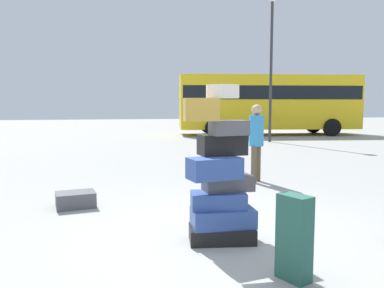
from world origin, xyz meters
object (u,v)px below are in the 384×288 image
object	(u,v)px
suitcase_teal_left_side	(294,238)
lamp_post	(271,46)
person_bearded_onlooker	(256,136)
suitcase_charcoal_behind_tower	(76,200)
parked_bus	(268,101)
suitcase_tower	(220,181)

from	to	relation	value
suitcase_teal_left_side	lamp_post	world-z (taller)	lamp_post
person_bearded_onlooker	suitcase_charcoal_behind_tower	bearing A→B (deg)	-26.65
suitcase_charcoal_behind_tower	parked_bus	distance (m)	16.18
person_bearded_onlooker	lamp_post	distance (m)	9.63
suitcase_tower	suitcase_charcoal_behind_tower	size ratio (longest dim) A/B	3.10
suitcase_charcoal_behind_tower	suitcase_teal_left_side	bearing A→B (deg)	-64.39
suitcase_teal_left_side	person_bearded_onlooker	world-z (taller)	person_bearded_onlooker
suitcase_tower	suitcase_teal_left_side	bearing A→B (deg)	-71.16
suitcase_tower	person_bearded_onlooker	xyz separation A→B (m)	(1.68, 3.23, 0.24)
suitcase_tower	suitcase_charcoal_behind_tower	world-z (taller)	suitcase_tower
suitcase_charcoal_behind_tower	person_bearded_onlooker	bearing A→B (deg)	10.37
suitcase_tower	person_bearded_onlooker	bearing A→B (deg)	62.48
person_bearded_onlooker	parked_bus	world-z (taller)	parked_bus
person_bearded_onlooker	parked_bus	bearing A→B (deg)	-160.92
suitcase_tower	suitcase_charcoal_behind_tower	xyz separation A→B (m)	(-1.81, 1.91, -0.60)
suitcase_teal_left_side	lamp_post	bearing A→B (deg)	44.21
parked_bus	suitcase_teal_left_side	bearing A→B (deg)	-104.26
suitcase_charcoal_behind_tower	person_bearded_onlooker	xyz separation A→B (m)	(3.50, 1.32, 0.84)
parked_bus	suitcase_tower	bearing A→B (deg)	-106.87
parked_bus	lamp_post	size ratio (longest dim) A/B	1.54
suitcase_teal_left_side	parked_bus	size ratio (longest dim) A/B	0.08
lamp_post	suitcase_teal_left_side	bearing A→B (deg)	-112.09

